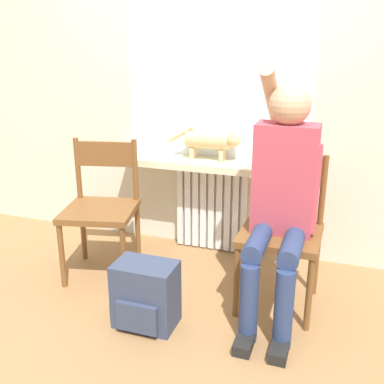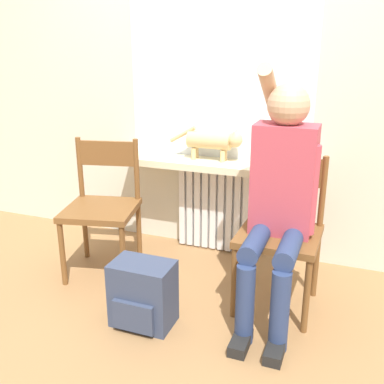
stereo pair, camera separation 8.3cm
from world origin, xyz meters
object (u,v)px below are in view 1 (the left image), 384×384
object	(u,v)px
chair_right	(282,229)
cat	(212,141)
person	(282,190)
chair_left	(101,206)
backpack	(146,295)

from	to	relation	value
chair_right	cat	size ratio (longest dim) A/B	1.65
person	cat	xyz separation A→B (m)	(-0.59, 0.63, 0.11)
chair_left	cat	world-z (taller)	cat
chair_left	person	distance (m)	1.23
person	backpack	distance (m)	0.95
chair_right	person	world-z (taller)	person
cat	person	bearing A→B (deg)	-46.88
cat	chair_left	bearing A→B (deg)	-138.83
chair_left	chair_right	distance (m)	1.19
cat	backpack	world-z (taller)	cat
chair_right	backpack	xyz separation A→B (m)	(-0.66, -0.49, -0.29)
cat	backpack	bearing A→B (deg)	-94.06
person	backpack	size ratio (longest dim) A/B	3.81
chair_right	person	xyz separation A→B (m)	(0.00, -0.10, 0.27)
cat	chair_right	bearing A→B (deg)	-41.95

